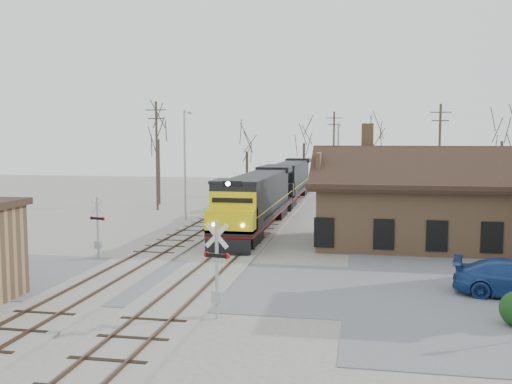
{
  "coord_description": "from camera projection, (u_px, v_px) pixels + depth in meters",
  "views": [
    {
      "loc": [
        7.61,
        -25.88,
        6.98
      ],
      "look_at": [
        1.17,
        9.0,
        3.56
      ],
      "focal_mm": 40.0,
      "sensor_mm": 36.0,
      "label": 1
    }
  ],
  "objects": [
    {
      "name": "utility_pole_a",
      "position": [
        157.0,
        154.0,
        54.28
      ],
      "size": [
        2.0,
        0.24,
        10.34
      ],
      "color": "#382D23",
      "rests_on": "ground"
    },
    {
      "name": "streetlight_b",
      "position": [
        338.0,
        165.0,
        48.88
      ],
      "size": [
        0.25,
        2.04,
        8.17
      ],
      "color": "#A5A8AD",
      "rests_on": "ground"
    },
    {
      "name": "ground",
      "position": [
        198.0,
        283.0,
        27.37
      ],
      "size": [
        140.0,
        140.0,
        0.0
      ],
      "primitive_type": "plane",
      "color": "#A8A297",
      "rests_on": "ground"
    },
    {
      "name": "streetlight_a",
      "position": [
        185.0,
        159.0,
        47.97
      ],
      "size": [
        0.25,
        2.04,
        9.22
      ],
      "color": "#A5A8AD",
      "rests_on": "ground"
    },
    {
      "name": "tree_a",
      "position": [
        158.0,
        128.0,
        58.59
      ],
      "size": [
        4.52,
        4.52,
        11.08
      ],
      "color": "#382D23",
      "rests_on": "ground"
    },
    {
      "name": "crossbuck_far",
      "position": [
        98.0,
        229.0,
        32.68
      ],
      "size": [
        1.02,
        0.33,
        3.6
      ],
      "rotation": [
        0.0,
        0.0,
        2.92
      ],
      "color": "#A5A8AD",
      "rests_on": "ground"
    },
    {
      "name": "road",
      "position": [
        198.0,
        282.0,
        27.37
      ],
      "size": [
        60.0,
        9.0,
        0.03
      ],
      "primitive_type": "cube",
      "color": "slate",
      "rests_on": "ground"
    },
    {
      "name": "tree_c",
      "position": [
        304.0,
        135.0,
        70.88
      ],
      "size": [
        4.16,
        4.16,
        10.18
      ],
      "color": "#382D23",
      "rests_on": "ground"
    },
    {
      "name": "locomotive_trailing",
      "position": [
        289.0,
        180.0,
        61.77
      ],
      "size": [
        2.93,
        19.65,
        4.13
      ],
      "color": "black",
      "rests_on": "ground"
    },
    {
      "name": "utility_pole_c",
      "position": [
        439.0,
        155.0,
        54.7
      ],
      "size": [
        2.0,
        0.24,
        10.15
      ],
      "color": "#382D23",
      "rests_on": "ground"
    },
    {
      "name": "utility_pole_b",
      "position": [
        334.0,
        151.0,
        70.98
      ],
      "size": [
        2.0,
        0.24,
        10.15
      ],
      "color": "#382D23",
      "rests_on": "ground"
    },
    {
      "name": "depot",
      "position": [
        429.0,
        208.0,
        36.73
      ],
      "size": [
        15.2,
        9.31,
        7.9
      ],
      "color": "#99714F",
      "rests_on": "ground"
    },
    {
      "name": "crossbuck_near",
      "position": [
        217.0,
        273.0,
        21.83
      ],
      "size": [
        1.08,
        0.32,
        3.8
      ],
      "rotation": [
        0.0,
        0.0,
        -0.21
      ],
      "color": "#A5A8AD",
      "rests_on": "ground"
    },
    {
      "name": "tree_b",
      "position": [
        247.0,
        144.0,
        67.72
      ],
      "size": [
        3.53,
        3.53,
        8.65
      ],
      "color": "#382D23",
      "rests_on": "ground"
    },
    {
      "name": "track_siding",
      "position": [
        196.0,
        229.0,
        42.86
      ],
      "size": [
        3.4,
        90.0,
        0.24
      ],
      "color": "#A8A297",
      "rests_on": "ground"
    },
    {
      "name": "track_main",
      "position": [
        255.0,
        231.0,
        42.05
      ],
      "size": [
        3.4,
        90.0,
        0.24
      ],
      "color": "#A8A297",
      "rests_on": "ground"
    },
    {
      "name": "tree_e",
      "position": [
        502.0,
        131.0,
        61.98
      ],
      "size": [
        4.37,
        4.37,
        10.72
      ],
      "color": "#382D23",
      "rests_on": "ground"
    },
    {
      "name": "locomotive_lead",
      "position": [
        256.0,
        200.0,
        42.27
      ],
      "size": [
        2.93,
        19.65,
        4.36
      ],
      "color": "black",
      "rests_on": "ground"
    },
    {
      "name": "tree_d",
      "position": [
        377.0,
        139.0,
        67.74
      ],
      "size": [
        3.85,
        3.85,
        9.44
      ],
      "color": "#382D23",
      "rests_on": "ground"
    },
    {
      "name": "streetlight_c",
      "position": [
        370.0,
        155.0,
        57.67
      ],
      "size": [
        0.25,
        2.04,
        9.22
      ],
      "color": "#A5A8AD",
      "rests_on": "ground"
    }
  ]
}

